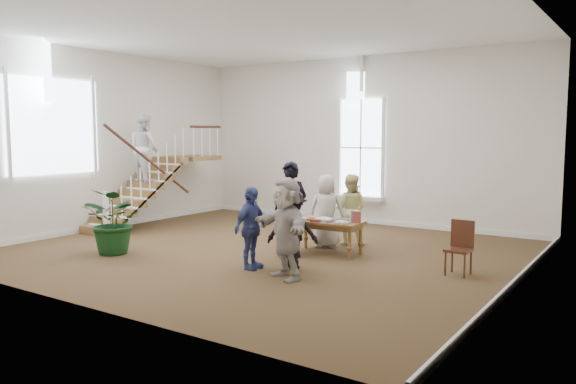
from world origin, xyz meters
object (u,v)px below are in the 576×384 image
Objects in this scene: woman_cluster_a at (251,228)px; floor_plant at (115,221)px; police_officer at (291,210)px; woman_cluster_c at (286,228)px; library_table at (326,224)px; side_chair at (460,245)px; woman_cluster_b at (292,230)px; elderly_woman at (327,211)px; person_yellow at (350,209)px.

woman_cluster_a is 3.10m from floor_plant.
police_officer is 1.67m from woman_cluster_c.
library_table is 2.77m from side_chair.
side_chair is at bearing 178.02° from woman_cluster_b.
woman_cluster_a is (-0.14, -2.48, -0.04)m from elderly_woman.
woman_cluster_c reaches higher than side_chair.
woman_cluster_b is 0.83× the size of woman_cluster_c.
person_yellow is (0.40, 1.75, -0.17)m from police_officer.
police_officer is 1.26m from elderly_woman.
elderly_woman is 0.92× the size of woman_cluster_c.
person_yellow is 2.54m from woman_cluster_b.
elderly_woman is at bearing 134.25° from woman_cluster_c.
woman_cluster_b is (0.16, -2.53, -0.07)m from person_yellow.
library_table is at bearing 178.78° from side_chair.
police_officer is 1.40× the size of floor_plant.
person_yellow is at bearing 45.04° from floor_plant.
woman_cluster_a is 0.75m from woman_cluster_b.
elderly_woman is at bearing -5.44° from woman_cluster_a.
person_yellow is at bearing 89.28° from library_table.
woman_cluster_b is at bearing -55.35° from woman_cluster_a.
woman_cluster_a is at bearing -164.10° from woman_cluster_c.
elderly_woman is 1.17× the size of floor_plant.
side_chair is at bearing -64.50° from woman_cluster_a.
library_table is 1.00× the size of woman_cluster_a.
police_officer is 1.20× the size of elderly_woman.
woman_cluster_a is at bearing -150.19° from side_chair.
woman_cluster_b is 2.94m from side_chair.
elderly_woman is at bearing 168.13° from side_chair.
side_chair is (2.65, 1.26, -0.19)m from woman_cluster_b.
elderly_woman is 0.58m from person_yellow.
person_yellow is at bearing 126.66° from woman_cluster_c.
elderly_woman is 1.11× the size of woman_cluster_b.
floor_plant is at bearing -149.30° from library_table.
woman_cluster_c is at bearing 84.01° from elderly_woman.
police_officer is at bearing 149.40° from woman_cluster_c.
police_officer reaches higher than woman_cluster_b.
library_table is at bearing 129.66° from woman_cluster_c.
person_yellow reaches higher than side_chair.
library_table is 1.94m from woman_cluster_a.
person_yellow is at bearing 157.73° from side_chair.
police_officer is 1.25m from woman_cluster_a.
elderly_woman is 3.22m from side_chair.
elderly_woman is at bearing 78.42° from police_officer.
woman_cluster_c is (0.46, -3.18, 0.08)m from person_yellow.
woman_cluster_c is 3.05m from side_chair.
person_yellow is 3.02m from woman_cluster_a.
police_officer reaches higher than woman_cluster_a.
woman_cluster_b is at bearing 143.20° from woman_cluster_c.
police_officer is at bearing -81.81° from woman_cluster_b.
woman_cluster_c is (0.76, -2.68, 0.07)m from elderly_woman.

